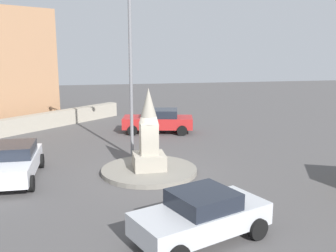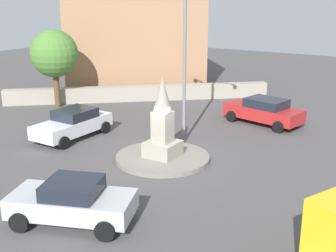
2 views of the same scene
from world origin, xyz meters
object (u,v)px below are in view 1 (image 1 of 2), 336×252
object	(u,v)px
car_red_near_island	(158,120)
car_white_parked_left	(14,162)
monument	(149,137)
streetlamp	(130,52)
car_silver_approaching	(202,215)

from	to	relation	value
car_red_near_island	car_white_parked_left	distance (m)	10.60
monument	car_red_near_island	bearing A→B (deg)	77.57
streetlamp	car_red_near_island	bearing A→B (deg)	66.97
streetlamp	car_silver_approaching	bearing A→B (deg)	-82.96
car_red_near_island	car_white_parked_left	world-z (taller)	car_red_near_island
streetlamp	car_red_near_island	world-z (taller)	streetlamp
car_red_near_island	car_silver_approaching	world-z (taller)	car_red_near_island
car_red_near_island	car_silver_approaching	bearing A→B (deg)	-94.52
monument	streetlamp	bearing A→B (deg)	100.19
car_red_near_island	car_silver_approaching	distance (m)	14.09
streetlamp	car_white_parked_left	size ratio (longest dim) A/B	2.00
streetlamp	car_red_near_island	distance (m)	7.14
car_red_near_island	car_white_parked_left	xyz separation A→B (m)	(-7.34, -7.65, -0.02)
car_white_parked_left	car_silver_approaching	world-z (taller)	car_white_parked_left
car_silver_approaching	monument	bearing A→B (deg)	95.68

